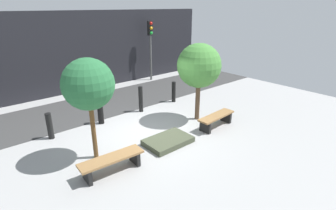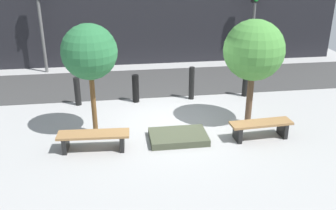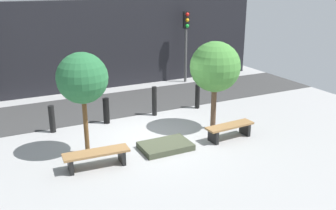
{
  "view_description": "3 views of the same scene",
  "coord_description": "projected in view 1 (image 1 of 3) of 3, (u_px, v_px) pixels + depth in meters",
  "views": [
    {
      "loc": [
        -4.81,
        -6.6,
        4.15
      ],
      "look_at": [
        0.46,
        -0.45,
        1.04
      ],
      "focal_mm": 28.0,
      "sensor_mm": 36.0,
      "label": 1
    },
    {
      "loc": [
        -1.48,
        -9.4,
        4.53
      ],
      "look_at": [
        -0.21,
        -0.58,
        0.82
      ],
      "focal_mm": 40.0,
      "sensor_mm": 36.0,
      "label": 2
    },
    {
      "loc": [
        -4.37,
        -9.96,
        4.69
      ],
      "look_at": [
        0.39,
        -0.37,
        1.11
      ],
      "focal_mm": 40.0,
      "sensor_mm": 36.0,
      "label": 3
    }
  ],
  "objects": [
    {
      "name": "bollard_far_left",
      "position": [
        50.0,
        126.0,
        8.54
      ],
      "size": [
        0.19,
        0.19,
        0.9
      ],
      "primitive_type": "cylinder",
      "color": "black",
      "rests_on": "ground"
    },
    {
      "name": "traffic_light_mid_west",
      "position": [
        150.0,
        40.0,
        14.7
      ],
      "size": [
        0.28,
        0.27,
        3.33
      ],
      "color": "#505050",
      "rests_on": "ground"
    },
    {
      "name": "bollard_left",
      "position": [
        100.0,
        112.0,
        9.64
      ],
      "size": [
        0.21,
        0.21,
        0.89
      ],
      "primitive_type": "cylinder",
      "color": "black",
      "rests_on": "ground"
    },
    {
      "name": "ground_plane",
      "position": [
        150.0,
        133.0,
        9.08
      ],
      "size": [
        18.0,
        18.0,
        0.0
      ],
      "primitive_type": "plane",
      "color": "#979797"
    },
    {
      "name": "building_facade",
      "position": [
        72.0,
        53.0,
        12.85
      ],
      "size": [
        16.2,
        0.5,
        3.91
      ],
      "primitive_type": "cube",
      "color": "black",
      "rests_on": "ground"
    },
    {
      "name": "planter_bed",
      "position": [
        168.0,
        141.0,
        8.35
      ],
      "size": [
        1.46,
        0.97,
        0.17
      ],
      "primitive_type": "cube",
      "color": "#404633",
      "rests_on": "ground"
    },
    {
      "name": "bench_right",
      "position": [
        216.0,
        119.0,
        9.41
      ],
      "size": [
        1.63,
        0.53,
        0.46
      ],
      "rotation": [
        0.0,
        0.0,
        0.06
      ],
      "color": "black",
      "rests_on": "ground"
    },
    {
      "name": "bench_left",
      "position": [
        112.0,
        161.0,
        6.84
      ],
      "size": [
        1.75,
        0.58,
        0.45
      ],
      "rotation": [
        0.0,
        0.0,
        -0.06
      ],
      "color": "black",
      "rests_on": "ground"
    },
    {
      "name": "road_strip",
      "position": [
        101.0,
        104.0,
        11.64
      ],
      "size": [
        18.0,
        3.14,
        0.01
      ],
      "primitive_type": "cube",
      "color": "#363636",
      "rests_on": "ground"
    },
    {
      "name": "tree_behind_right_bench",
      "position": [
        199.0,
        66.0,
        9.45
      ],
      "size": [
        1.61,
        1.61,
        2.9
      ],
      "color": "brown",
      "rests_on": "ground"
    },
    {
      "name": "tree_behind_left_bench",
      "position": [
        88.0,
        85.0,
        6.84
      ],
      "size": [
        1.39,
        1.39,
        2.9
      ],
      "color": "brown",
      "rests_on": "ground"
    },
    {
      "name": "bollard_center",
      "position": [
        141.0,
        99.0,
        10.71
      ],
      "size": [
        0.18,
        0.18,
        1.08
      ],
      "primitive_type": "cylinder",
      "color": "black",
      "rests_on": "ground"
    },
    {
      "name": "bollard_right",
      "position": [
        174.0,
        92.0,
        11.84
      ],
      "size": [
        0.18,
        0.18,
        0.93
      ],
      "primitive_type": "cylinder",
      "color": "black",
      "rests_on": "ground"
    }
  ]
}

